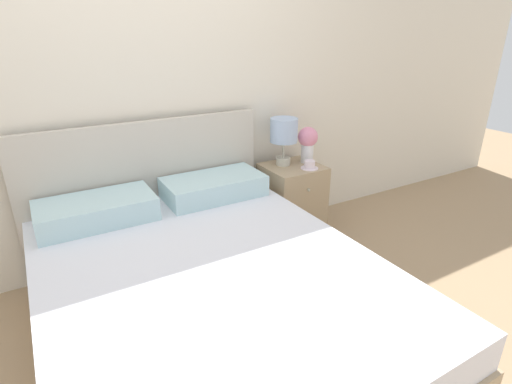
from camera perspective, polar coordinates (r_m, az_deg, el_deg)
name	(u,v)px	position (r m, az deg, el deg)	size (l,w,h in m)	color
ground_plane	(156,255)	(3.07, -14.13, -8.70)	(12.00, 12.00, 0.00)	tan
wall_back	(133,71)	(2.73, -17.22, 16.15)	(8.00, 0.06, 2.60)	silver
bed	(206,293)	(2.17, -7.22, -14.17)	(1.62, 2.05, 1.00)	tan
nightstand	(292,200)	(3.17, 5.13, -1.21)	(0.42, 0.42, 0.58)	tan
table_lamp	(284,133)	(3.02, 4.00, 8.41)	(0.21, 0.21, 0.36)	beige
flower_vase	(308,141)	(3.12, 7.43, 7.19)	(0.15, 0.15, 0.28)	white
teacup	(309,165)	(3.01, 7.65, 3.84)	(0.13, 0.13, 0.06)	white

